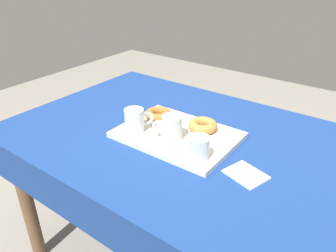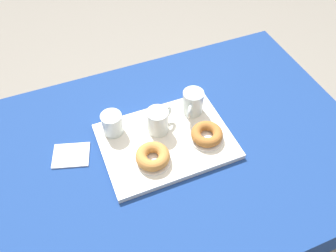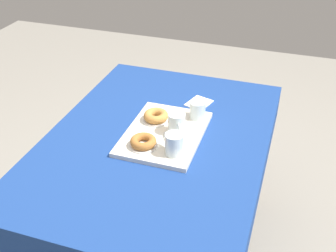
{
  "view_description": "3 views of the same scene",
  "coord_description": "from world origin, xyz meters",
  "px_view_note": "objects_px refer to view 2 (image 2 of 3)",
  "views": [
    {
      "loc": [
        -0.66,
        0.95,
        1.39
      ],
      "look_at": [
        0.01,
        0.04,
        0.79
      ],
      "focal_mm": 34.52,
      "sensor_mm": 36.0,
      "label": 1
    },
    {
      "loc": [
        -0.31,
        -0.67,
        1.73
      ],
      "look_at": [
        -0.01,
        0.07,
        0.79
      ],
      "focal_mm": 36.77,
      "sensor_mm": 36.0,
      "label": 2
    },
    {
      "loc": [
        1.45,
        0.53,
        1.81
      ],
      "look_at": [
        -0.01,
        0.05,
        0.82
      ],
      "focal_mm": 44.79,
      "sensor_mm": 36.0,
      "label": 3
    }
  ],
  "objects_px": {
    "dining_table": "(177,161)",
    "paper_napkin": "(71,155)",
    "tea_mug_right": "(158,121)",
    "donut_plate_right": "(153,160)",
    "serving_tray": "(166,141)",
    "water_glass_near": "(112,124)",
    "sugar_donut_left": "(207,134)",
    "tea_mug_left": "(193,103)",
    "donut_plate_left": "(206,138)",
    "sugar_donut_right": "(153,156)"
  },
  "relations": [
    {
      "from": "tea_mug_right",
      "to": "donut_plate_right",
      "type": "relative_size",
      "value": 0.91
    },
    {
      "from": "dining_table",
      "to": "sugar_donut_left",
      "type": "relative_size",
      "value": 12.02
    },
    {
      "from": "tea_mug_right",
      "to": "sugar_donut_left",
      "type": "relative_size",
      "value": 0.99
    },
    {
      "from": "water_glass_near",
      "to": "sugar_donut_right",
      "type": "height_order",
      "value": "water_glass_near"
    },
    {
      "from": "water_glass_near",
      "to": "paper_napkin",
      "type": "distance_m",
      "value": 0.18
    },
    {
      "from": "tea_mug_right",
      "to": "sugar_donut_right",
      "type": "height_order",
      "value": "tea_mug_right"
    },
    {
      "from": "donut_plate_right",
      "to": "paper_napkin",
      "type": "height_order",
      "value": "donut_plate_right"
    },
    {
      "from": "tea_mug_left",
      "to": "paper_napkin",
      "type": "bearing_deg",
      "value": -178.09
    },
    {
      "from": "tea_mug_right",
      "to": "donut_plate_left",
      "type": "height_order",
      "value": "tea_mug_right"
    },
    {
      "from": "dining_table",
      "to": "donut_plate_right",
      "type": "height_order",
      "value": "donut_plate_right"
    },
    {
      "from": "donut_plate_left",
      "to": "sugar_donut_right",
      "type": "relative_size",
      "value": 1.05
    },
    {
      "from": "tea_mug_left",
      "to": "tea_mug_right",
      "type": "height_order",
      "value": "same"
    },
    {
      "from": "sugar_donut_right",
      "to": "paper_napkin",
      "type": "relative_size",
      "value": 0.92
    },
    {
      "from": "sugar_donut_left",
      "to": "tea_mug_right",
      "type": "bearing_deg",
      "value": 144.15
    },
    {
      "from": "tea_mug_right",
      "to": "water_glass_near",
      "type": "bearing_deg",
      "value": 160.41
    },
    {
      "from": "serving_tray",
      "to": "donut_plate_right",
      "type": "bearing_deg",
      "value": -138.16
    },
    {
      "from": "donut_plate_right",
      "to": "paper_napkin",
      "type": "xyz_separation_m",
      "value": [
        -0.25,
        0.14,
        -0.02
      ]
    },
    {
      "from": "sugar_donut_left",
      "to": "donut_plate_right",
      "type": "bearing_deg",
      "value": -175.14
    },
    {
      "from": "tea_mug_right",
      "to": "water_glass_near",
      "type": "relative_size",
      "value": 1.33
    },
    {
      "from": "tea_mug_left",
      "to": "paper_napkin",
      "type": "relative_size",
      "value": 0.84
    },
    {
      "from": "serving_tray",
      "to": "tea_mug_left",
      "type": "xyz_separation_m",
      "value": [
        0.14,
        0.09,
        0.05
      ]
    },
    {
      "from": "tea_mug_right",
      "to": "dining_table",
      "type": "bearing_deg",
      "value": -64.04
    },
    {
      "from": "serving_tray",
      "to": "paper_napkin",
      "type": "xyz_separation_m",
      "value": [
        -0.33,
        0.07,
        -0.01
      ]
    },
    {
      "from": "serving_tray",
      "to": "tea_mug_right",
      "type": "xyz_separation_m",
      "value": [
        -0.01,
        0.05,
        0.05
      ]
    },
    {
      "from": "sugar_donut_left",
      "to": "sugar_donut_right",
      "type": "height_order",
      "value": "sugar_donut_right"
    },
    {
      "from": "sugar_donut_left",
      "to": "tea_mug_left",
      "type": "bearing_deg",
      "value": 86.44
    },
    {
      "from": "dining_table",
      "to": "sugar_donut_left",
      "type": "bearing_deg",
      "value": -11.84
    },
    {
      "from": "tea_mug_left",
      "to": "sugar_donut_left",
      "type": "height_order",
      "value": "tea_mug_left"
    },
    {
      "from": "serving_tray",
      "to": "paper_napkin",
      "type": "distance_m",
      "value": 0.34
    },
    {
      "from": "water_glass_near",
      "to": "donut_plate_left",
      "type": "relative_size",
      "value": 0.69
    },
    {
      "from": "tea_mug_right",
      "to": "paper_napkin",
      "type": "height_order",
      "value": "tea_mug_right"
    },
    {
      "from": "dining_table",
      "to": "paper_napkin",
      "type": "xyz_separation_m",
      "value": [
        -0.36,
        0.1,
        0.1
      ]
    },
    {
      "from": "donut_plate_left",
      "to": "paper_napkin",
      "type": "xyz_separation_m",
      "value": [
        -0.46,
        0.12,
        -0.02
      ]
    },
    {
      "from": "tea_mug_left",
      "to": "tea_mug_right",
      "type": "relative_size",
      "value": 0.94
    },
    {
      "from": "serving_tray",
      "to": "sugar_donut_right",
      "type": "height_order",
      "value": "sugar_donut_right"
    },
    {
      "from": "dining_table",
      "to": "tea_mug_left",
      "type": "relative_size",
      "value": 12.93
    },
    {
      "from": "tea_mug_right",
      "to": "donut_plate_right",
      "type": "xyz_separation_m",
      "value": [
        -0.07,
        -0.12,
        -0.04
      ]
    },
    {
      "from": "dining_table",
      "to": "sugar_donut_right",
      "type": "height_order",
      "value": "sugar_donut_right"
    },
    {
      "from": "water_glass_near",
      "to": "tea_mug_right",
      "type": "bearing_deg",
      "value": -19.59
    },
    {
      "from": "dining_table",
      "to": "tea_mug_left",
      "type": "height_order",
      "value": "tea_mug_left"
    },
    {
      "from": "serving_tray",
      "to": "tea_mug_right",
      "type": "relative_size",
      "value": 4.12
    },
    {
      "from": "donut_plate_left",
      "to": "sugar_donut_right",
      "type": "distance_m",
      "value": 0.21
    },
    {
      "from": "dining_table",
      "to": "sugar_donut_right",
      "type": "bearing_deg",
      "value": -159.63
    },
    {
      "from": "serving_tray",
      "to": "sugar_donut_right",
      "type": "bearing_deg",
      "value": -138.16
    },
    {
      "from": "water_glass_near",
      "to": "donut_plate_right",
      "type": "bearing_deg",
      "value": -63.84
    },
    {
      "from": "dining_table",
      "to": "water_glass_near",
      "type": "relative_size",
      "value": 16.22
    },
    {
      "from": "water_glass_near",
      "to": "dining_table",
      "type": "bearing_deg",
      "value": -35.25
    },
    {
      "from": "serving_tray",
      "to": "sugar_donut_right",
      "type": "xyz_separation_m",
      "value": [
        -0.08,
        -0.07,
        0.04
      ]
    },
    {
      "from": "tea_mug_right",
      "to": "water_glass_near",
      "type": "xyz_separation_m",
      "value": [
        -0.15,
        0.05,
        -0.01
      ]
    },
    {
      "from": "dining_table",
      "to": "tea_mug_right",
      "type": "height_order",
      "value": "tea_mug_right"
    }
  ]
}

